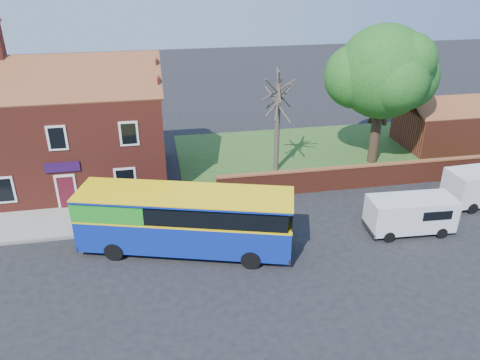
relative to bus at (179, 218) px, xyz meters
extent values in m
plane|color=black|center=(0.64, -1.89, -1.88)|extent=(120.00, 120.00, 0.00)
cube|color=gray|center=(-6.36, 3.86, -1.82)|extent=(18.00, 3.50, 0.12)
cube|color=slate|center=(-6.36, 2.11, -1.81)|extent=(18.00, 0.15, 0.14)
cube|color=#426B28|center=(13.64, 11.11, -1.86)|extent=(26.00, 12.00, 0.04)
cube|color=maroon|center=(-6.36, 9.61, 1.37)|extent=(12.00, 8.00, 6.50)
cube|color=brown|center=(-6.36, 7.61, 5.62)|extent=(12.30, 4.08, 2.16)
cube|color=brown|center=(-6.36, 11.61, 5.62)|extent=(12.30, 4.08, 2.16)
cube|color=black|center=(-6.36, 5.58, 2.72)|extent=(1.10, 0.06, 1.50)
cube|color=#4C0F19|center=(-6.36, 5.56, -0.78)|extent=(0.95, 0.04, 2.10)
cube|color=silver|center=(-6.36, 5.58, -0.73)|extent=(1.20, 0.06, 2.30)
cube|color=#270D3C|center=(-6.36, 5.55, 0.92)|extent=(2.00, 0.06, 0.60)
cube|color=maroon|center=(13.64, 5.11, -1.13)|extent=(22.00, 0.30, 1.50)
cube|color=brown|center=(13.64, 5.11, -0.33)|extent=(22.00, 0.38, 0.10)
cube|color=maroon|center=(22.64, 11.11, -0.38)|extent=(8.00, 5.00, 3.00)
cube|color=brown|center=(22.64, 9.86, 1.67)|extent=(8.20, 2.56, 1.24)
cube|color=brown|center=(22.64, 12.36, 1.67)|extent=(8.20, 2.56, 1.24)
cube|color=#0E279C|center=(0.34, -0.10, -0.64)|extent=(11.16, 5.66, 1.72)
cube|color=yellow|center=(0.34, -0.10, 0.23)|extent=(11.19, 5.69, 0.10)
cube|color=black|center=(0.34, -0.10, 0.74)|extent=(10.75, 5.56, 0.86)
cube|color=green|center=(-3.09, 0.91, 0.74)|extent=(4.31, 3.68, 0.92)
cube|color=#0E279C|center=(0.34, -0.10, 1.32)|extent=(11.16, 5.66, 0.14)
cube|color=yellow|center=(0.34, -0.10, 1.40)|extent=(11.21, 5.71, 0.06)
cylinder|color=black|center=(-3.35, -0.34, -1.39)|extent=(1.01, 0.54, 0.98)
cylinder|color=black|center=(-2.63, 2.10, -1.39)|extent=(1.01, 0.54, 0.98)
cylinder|color=black|center=(3.30, -2.30, -1.39)|extent=(1.01, 0.54, 0.98)
cylinder|color=black|center=(4.03, 0.14, -1.39)|extent=(1.01, 0.54, 0.98)
cube|color=silver|center=(12.65, -0.56, -0.70)|extent=(4.78, 2.11, 1.78)
cube|color=black|center=(14.76, -0.67, -0.42)|extent=(0.16, 1.60, 0.70)
cube|color=black|center=(14.96, -0.68, -1.50)|extent=(0.20, 1.88, 0.23)
cylinder|color=black|center=(11.11, -1.37, -1.57)|extent=(0.63, 0.25, 0.62)
cylinder|color=black|center=(11.20, 0.39, -1.57)|extent=(0.63, 0.25, 0.62)
cylinder|color=black|center=(14.11, -1.52, -1.57)|extent=(0.63, 0.25, 0.62)
cylinder|color=black|center=(14.20, 0.24, -1.57)|extent=(0.63, 0.25, 0.62)
cylinder|color=black|center=(17.43, 0.60, -1.54)|extent=(0.69, 0.26, 0.68)
cylinder|color=black|center=(17.32, 2.54, -1.54)|extent=(0.69, 0.26, 0.68)
cylinder|color=black|center=(14.90, 8.94, 0.19)|extent=(0.72, 0.72, 4.13)
sphere|color=#318128|center=(14.90, 8.94, 4.86)|extent=(6.47, 6.47, 6.47)
sphere|color=#318128|center=(16.78, 9.30, 4.32)|extent=(4.67, 4.67, 4.67)
sphere|color=#318128|center=(13.19, 9.48, 4.50)|extent=(4.49, 4.49, 4.49)
cylinder|color=#4C4238|center=(7.45, 8.79, 1.28)|extent=(0.36, 0.36, 6.31)
cylinder|color=#4C4238|center=(7.45, 8.79, 3.53)|extent=(0.37, 3.08, 2.48)
cylinder|color=#4C4238|center=(7.45, 8.79, 3.31)|extent=(1.61, 2.27, 2.27)
cylinder|color=#4C4238|center=(7.45, 8.79, 3.76)|extent=(2.58, 1.18, 2.51)
camera|label=1|loc=(-0.68, -20.85, 12.14)|focal=35.00mm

